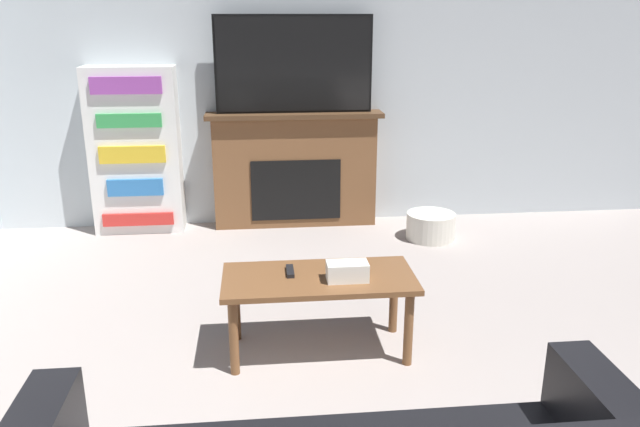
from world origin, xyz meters
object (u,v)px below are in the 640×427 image
at_px(fireplace, 295,169).
at_px(tv, 294,64).
at_px(coffee_table, 319,287).
at_px(storage_basket, 431,226).
at_px(bookshelf, 135,151).

height_order(fireplace, tv, tv).
xyz_separation_m(coffee_table, storage_basket, (1.12, 1.74, -0.28)).
distance_m(coffee_table, bookshelf, 2.61).
bearing_deg(coffee_table, bookshelf, 121.16).
height_order(fireplace, coffee_table, fireplace).
relative_size(coffee_table, bookshelf, 0.74).
bearing_deg(bookshelf, storage_basket, -11.01).
height_order(fireplace, storage_basket, fireplace).
bearing_deg(fireplace, bookshelf, -179.05).
distance_m(tv, bookshelf, 1.53).
height_order(coffee_table, bookshelf, bookshelf).
distance_m(fireplace, storage_basket, 1.28).
xyz_separation_m(fireplace, tv, (0.00, -0.02, 0.90)).
bearing_deg(tv, coffee_table, -90.31).
bearing_deg(storage_basket, coffee_table, -122.71).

